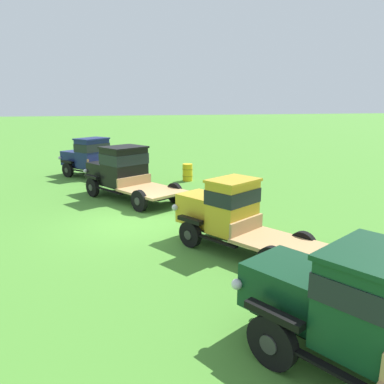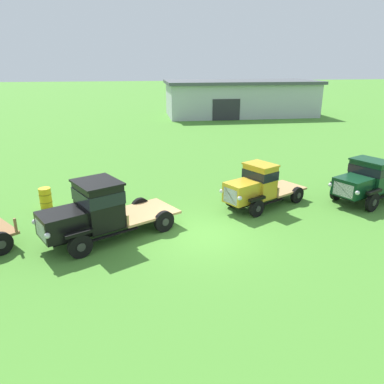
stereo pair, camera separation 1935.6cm
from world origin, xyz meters
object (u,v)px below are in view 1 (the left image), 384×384
object	(u,v)px
vintage_truck_second_in_line	(123,171)
oil_drum_beside_row	(188,172)
vintage_truck_foreground_near	(90,157)
vintage_truck_far_side	(358,308)
vintage_truck_midrow_center	(228,213)

from	to	relation	value
vintage_truck_second_in_line	oil_drum_beside_row	size ratio (longest dim) A/B	5.89
vintage_truck_foreground_near	vintage_truck_far_side	bearing A→B (deg)	11.32
vintage_truck_foreground_near	vintage_truck_second_in_line	size ratio (longest dim) A/B	0.87
oil_drum_beside_row	vintage_truck_far_side	bearing A→B (deg)	-5.49
vintage_truck_midrow_center	vintage_truck_far_side	bearing A→B (deg)	-0.04
vintage_truck_midrow_center	oil_drum_beside_row	distance (m)	9.88
vintage_truck_second_in_line	oil_drum_beside_row	xyz separation A→B (m)	(-2.70, 3.78, -0.75)
vintage_truck_far_side	oil_drum_beside_row	size ratio (longest dim) A/B	5.46
vintage_truck_second_in_line	vintage_truck_midrow_center	xyz separation A→B (m)	(7.05, 2.32, -0.16)
vintage_truck_midrow_center	vintage_truck_foreground_near	bearing A→B (deg)	-163.95
vintage_truck_far_side	oil_drum_beside_row	distance (m)	15.31
vintage_truck_second_in_line	vintage_truck_midrow_center	world-z (taller)	vintage_truck_second_in_line
vintage_truck_midrow_center	oil_drum_beside_row	size ratio (longest dim) A/B	4.92
vintage_truck_foreground_near	vintage_truck_second_in_line	bearing A→B (deg)	13.19
vintage_truck_far_side	oil_drum_beside_row	xyz separation A→B (m)	(-15.22, 1.46, -0.62)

